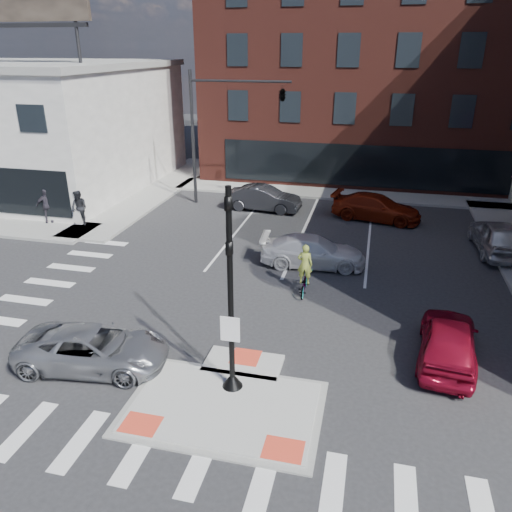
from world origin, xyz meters
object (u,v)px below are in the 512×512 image
(red_sedan, at_px, (448,340))
(bg_car_red, at_px, (376,207))
(cyclist, at_px, (304,277))
(pedestrian_b, at_px, (47,206))
(silver_suv, at_px, (93,348))
(bg_car_dark, at_px, (264,198))
(pedestrian_a, at_px, (79,208))
(bg_car_silver, at_px, (498,237))
(white_pickup, at_px, (313,251))

(red_sedan, height_order, bg_car_red, red_sedan)
(cyclist, distance_m, pedestrian_b, 15.93)
(red_sedan, height_order, pedestrian_b, pedestrian_b)
(silver_suv, height_order, bg_car_dark, bg_car_dark)
(pedestrian_a, bearing_deg, bg_car_silver, 11.72)
(bg_car_silver, bearing_deg, red_sedan, 68.45)
(bg_car_red, distance_m, pedestrian_a, 16.57)
(silver_suv, distance_m, white_pickup, 10.89)
(bg_car_red, relative_size, cyclist, 2.38)
(red_sedan, bearing_deg, bg_car_silver, -101.72)
(bg_car_dark, bearing_deg, bg_car_silver, -103.56)
(pedestrian_a, bearing_deg, bg_car_dark, 38.84)
(red_sedan, relative_size, bg_car_dark, 0.96)
(cyclist, xyz_separation_m, pedestrian_b, (-15.12, 5.00, 0.40))
(cyclist, height_order, pedestrian_a, cyclist)
(white_pickup, distance_m, bg_car_silver, 9.17)
(red_sedan, bearing_deg, white_pickup, -45.02)
(pedestrian_b, bearing_deg, bg_car_red, -18.63)
(silver_suv, xyz_separation_m, pedestrian_a, (-7.50, 11.50, 0.47))
(silver_suv, relative_size, bg_car_red, 0.92)
(cyclist, relative_size, pedestrian_b, 1.10)
(silver_suv, relative_size, red_sedan, 1.08)
(bg_car_dark, xyz_separation_m, cyclist, (4.04, -10.44, -0.03))
(bg_car_silver, xyz_separation_m, pedestrian_b, (-23.52, -1.44, 0.29))
(cyclist, xyz_separation_m, pedestrian_a, (-13.10, 5.00, 0.40))
(white_pickup, xyz_separation_m, bg_car_dark, (-4.00, 7.58, 0.05))
(bg_car_dark, bearing_deg, bg_car_red, -88.01)
(cyclist, bearing_deg, white_pickup, -90.50)
(bg_car_silver, distance_m, pedestrian_b, 23.56)
(cyclist, bearing_deg, bg_car_dark, -70.13)
(pedestrian_b, bearing_deg, white_pickup, -42.96)
(red_sedan, relative_size, bg_car_silver, 0.89)
(bg_car_red, height_order, pedestrian_a, pedestrian_a)
(red_sedan, height_order, white_pickup, red_sedan)
(bg_car_dark, bearing_deg, cyclist, -154.60)
(white_pickup, relative_size, bg_car_silver, 0.98)
(bg_car_red, bearing_deg, pedestrian_b, 117.81)
(cyclist, height_order, pedestrian_b, cyclist)
(white_pickup, distance_m, cyclist, 2.86)
(silver_suv, xyz_separation_m, red_sedan, (10.69, 2.90, 0.09))
(white_pickup, height_order, pedestrian_a, pedestrian_a)
(white_pickup, bearing_deg, red_sedan, -146.30)
(silver_suv, bearing_deg, bg_car_silver, -54.56)
(red_sedan, distance_m, pedestrian_a, 20.13)
(red_sedan, height_order, bg_car_silver, bg_car_silver)
(bg_car_silver, bearing_deg, bg_car_dark, -21.12)
(silver_suv, height_order, pedestrian_b, pedestrian_b)
(cyclist, relative_size, pedestrian_a, 1.10)
(bg_car_silver, height_order, pedestrian_a, pedestrian_a)
(white_pickup, height_order, pedestrian_b, pedestrian_b)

